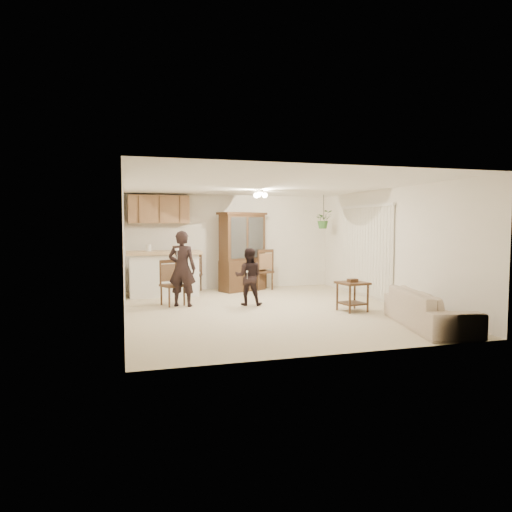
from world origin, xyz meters
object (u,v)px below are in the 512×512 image
object	(u,v)px
child	(249,274)
chair_bar	(173,293)
side_table	(352,296)
chair_hutch_right	(262,278)
chair_hutch_left	(193,281)
china_hutch	(242,252)
adult	(182,264)
sofa	(429,306)

from	to	relation	value
child	chair_bar	distance (m)	1.67
side_table	chair_hutch_right	xyz separation A→B (m)	(-0.85, 3.39, -0.00)
side_table	chair_hutch_left	world-z (taller)	chair_hutch_left
chair_bar	chair_hutch_left	world-z (taller)	chair_bar
china_hutch	side_table	distance (m)	3.67
child	chair_hutch_right	world-z (taller)	child
adult	chair_hutch_left	bearing A→B (deg)	-82.05
side_table	chair_bar	distance (m)	3.75
side_table	sofa	bearing A→B (deg)	-71.20
sofa	chair_hutch_left	size ratio (longest dim) A/B	1.98
child	chair_bar	world-z (taller)	child
sofa	adult	distance (m)	4.90
chair_hutch_left	chair_hutch_right	world-z (taller)	chair_hutch_right
sofa	chair_bar	xyz separation A→B (m)	(-3.93, 3.28, -0.09)
adult	china_hutch	distance (m)	2.56
sofa	china_hutch	size ratio (longest dim) A/B	0.92
adult	side_table	size ratio (longest dim) A/B	2.78
china_hutch	chair_bar	bearing A→B (deg)	-162.71
chair_hutch_right	side_table	bearing A→B (deg)	96.32
side_table	chair_hutch_left	bearing A→B (deg)	127.26
child	adult	bearing A→B (deg)	10.79
side_table	chair_bar	xyz separation A→B (m)	(-3.37, 1.64, -0.03)
adult	child	size ratio (longest dim) A/B	1.33
adult	chair_hutch_left	xyz separation A→B (m)	(0.51, 2.05, -0.63)
sofa	chair_hutch_right	xyz separation A→B (m)	(-1.41, 5.03, -0.06)
sofa	chair_hutch_right	distance (m)	5.23
china_hutch	chair_bar	world-z (taller)	china_hutch
sofa	chair_bar	world-z (taller)	chair_bar
sofa	child	size ratio (longest dim) A/B	1.39
china_hutch	chair_hutch_right	bearing A→B (deg)	-16.23
china_hutch	chair_hutch_left	xyz separation A→B (m)	(-1.26, 0.20, -0.74)
adult	chair_hutch_right	xyz separation A→B (m)	(2.34, 1.92, -0.60)
chair_hutch_left	sofa	bearing A→B (deg)	-35.81
chair_bar	chair_hutch_right	world-z (taller)	chair_hutch_right
side_table	chair_hutch_left	xyz separation A→B (m)	(-2.67, 3.52, -0.04)
chair_bar	sofa	bearing A→B (deg)	-63.00
chair_hutch_left	side_table	bearing A→B (deg)	-30.63
chair_bar	side_table	bearing A→B (deg)	-49.08
side_table	chair_hutch_right	world-z (taller)	chair_hutch_right
child	chair_hutch_right	bearing A→B (deg)	-93.17
china_hutch	adult	bearing A→B (deg)	-157.13
chair_bar	chair_hutch_right	xyz separation A→B (m)	(2.52, 1.75, 0.03)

